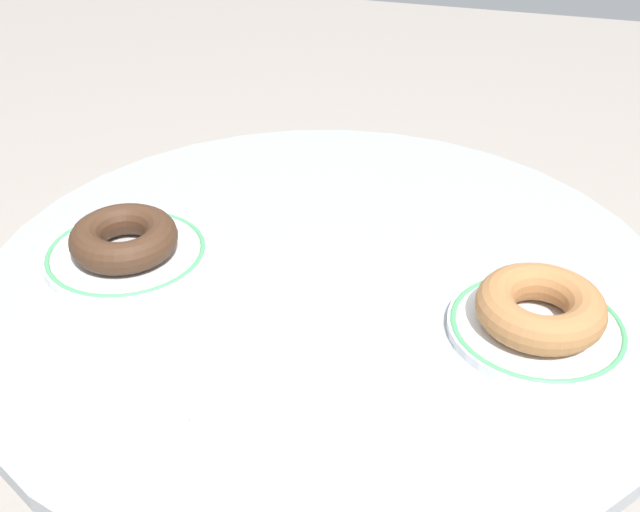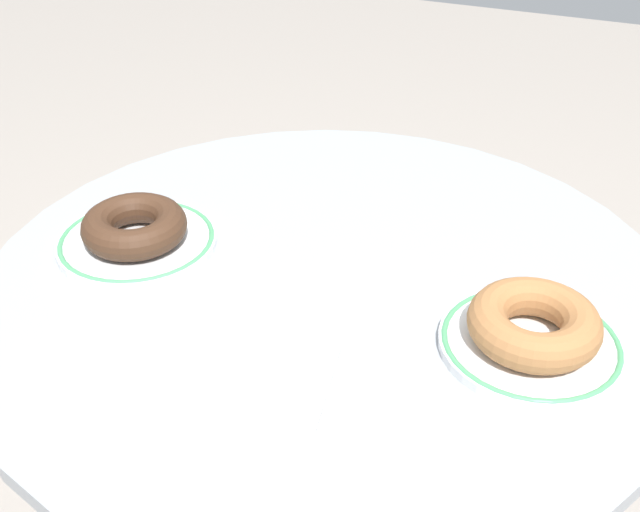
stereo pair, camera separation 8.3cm
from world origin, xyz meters
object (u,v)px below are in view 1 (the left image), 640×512
donut_chocolate (124,238)px  plate_left (127,254)px  donut_cinnamon (540,307)px  cafe_table (325,437)px  paper_napkin (281,375)px  plate_right (537,327)px

donut_chocolate → plate_left: bearing=119.3°
donut_cinnamon → cafe_table: bearing=170.2°
donut_cinnamon → paper_napkin: size_ratio=0.93×
paper_napkin → plate_right: bearing=30.2°
cafe_table → plate_left: (-0.22, -0.03, 0.25)m
cafe_table → paper_napkin: 0.30m
cafe_table → donut_chocolate: 0.36m
plate_left → donut_chocolate: size_ratio=1.53×
plate_left → paper_napkin: 0.27m
plate_left → paper_napkin: (0.23, -0.14, -0.00)m
plate_right → paper_napkin: (-0.22, -0.13, -0.00)m
plate_right → donut_chocolate: size_ratio=1.48×
plate_left → donut_cinnamon: donut_cinnamon is taller
plate_left → paper_napkin: size_ratio=1.35×
cafe_table → plate_left: 0.34m
plate_right → donut_cinnamon: 0.02m
donut_cinnamon → paper_napkin: bearing=-149.8°
donut_chocolate → paper_napkin: (0.22, -0.14, -0.03)m
paper_napkin → donut_chocolate: bearing=148.6°
plate_right → paper_napkin: 0.26m
plate_left → donut_cinnamon: 0.45m
cafe_table → plate_right: size_ratio=4.32×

